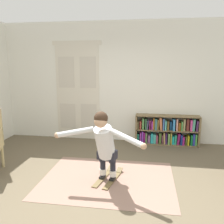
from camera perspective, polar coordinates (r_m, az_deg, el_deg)
The scene contains 7 objects.
ground_plane at distance 3.79m, azimuth -2.27°, elevation -18.50°, with size 7.20×7.20×0.00m, color brown.
back_wall at distance 5.88m, azimuth 2.46°, elevation 7.06°, with size 6.00×0.10×2.90m, color white.
double_door at distance 6.07m, azimuth -8.18°, elevation 5.00°, with size 1.22×0.05×2.45m.
rug at distance 4.14m, azimuth -0.99°, elevation -15.76°, with size 2.17×1.65×0.01m, color #916F60.
bookshelf at distance 5.85m, azimuth 12.95°, elevation -4.47°, with size 1.49×0.30×0.71m.
skis_pair at distance 4.15m, azimuth -0.84°, elevation -15.35°, with size 0.42×0.77×0.07m.
person_skier at distance 3.74m, azimuth -1.88°, elevation -7.01°, with size 1.45×0.73×1.13m.
Camera 1 is at (0.64, -3.23, 1.89)m, focal length 38.23 mm.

